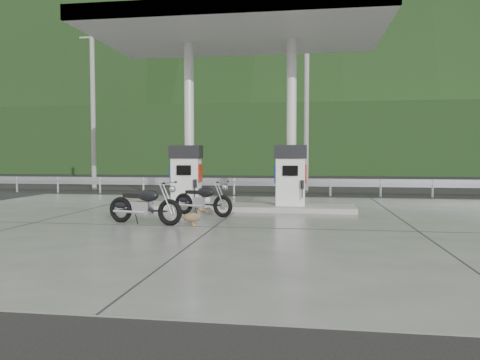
# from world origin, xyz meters

# --- Properties ---
(ground) EXTENTS (160.00, 160.00, 0.00)m
(ground) POSITION_xyz_m (0.00, 0.00, 0.00)
(ground) COLOR black
(ground) RESTS_ON ground
(forecourt_apron) EXTENTS (18.00, 14.00, 0.02)m
(forecourt_apron) POSITION_xyz_m (0.00, 0.00, 0.01)
(forecourt_apron) COLOR #63635E
(forecourt_apron) RESTS_ON ground
(pump_island) EXTENTS (7.00, 1.40, 0.15)m
(pump_island) POSITION_xyz_m (0.00, 2.50, 0.10)
(pump_island) COLOR #A19D96
(pump_island) RESTS_ON forecourt_apron
(gas_pump_left) EXTENTS (0.95, 0.55, 1.80)m
(gas_pump_left) POSITION_xyz_m (-1.60, 2.50, 1.07)
(gas_pump_left) COLOR white
(gas_pump_left) RESTS_ON pump_island
(gas_pump_right) EXTENTS (0.95, 0.55, 1.80)m
(gas_pump_right) POSITION_xyz_m (1.60, 2.50, 1.07)
(gas_pump_right) COLOR white
(gas_pump_right) RESTS_ON pump_island
(canopy_column_left) EXTENTS (0.30, 0.30, 5.00)m
(canopy_column_left) POSITION_xyz_m (-1.60, 2.90, 2.67)
(canopy_column_left) COLOR silver
(canopy_column_left) RESTS_ON pump_island
(canopy_column_right) EXTENTS (0.30, 0.30, 5.00)m
(canopy_column_right) POSITION_xyz_m (1.60, 2.90, 2.67)
(canopy_column_right) COLOR silver
(canopy_column_right) RESTS_ON pump_island
(canopy_roof) EXTENTS (8.50, 5.00, 0.40)m
(canopy_roof) POSITION_xyz_m (0.00, 2.50, 5.37)
(canopy_roof) COLOR beige
(canopy_roof) RESTS_ON canopy_column_left
(guardrail) EXTENTS (26.00, 0.16, 1.42)m
(guardrail) POSITION_xyz_m (0.00, 8.00, 0.71)
(guardrail) COLOR #A9ACB2
(guardrail) RESTS_ON ground
(road) EXTENTS (60.00, 7.00, 0.01)m
(road) POSITION_xyz_m (0.00, 11.50, 0.00)
(road) COLOR black
(road) RESTS_ON ground
(utility_pole_a) EXTENTS (0.22, 0.22, 8.00)m
(utility_pole_a) POSITION_xyz_m (-8.00, 9.50, 4.00)
(utility_pole_a) COLOR gray
(utility_pole_a) RESTS_ON ground
(utility_pole_b) EXTENTS (0.22, 0.22, 8.00)m
(utility_pole_b) POSITION_xyz_m (2.00, 9.50, 4.00)
(utility_pole_b) COLOR gray
(utility_pole_b) RESTS_ON ground
(tree_band) EXTENTS (80.00, 6.00, 6.00)m
(tree_band) POSITION_xyz_m (0.00, 30.00, 3.00)
(tree_band) COLOR black
(tree_band) RESTS_ON ground
(forested_hills) EXTENTS (100.00, 40.00, 140.00)m
(forested_hills) POSITION_xyz_m (0.00, 60.00, 0.00)
(forested_hills) COLOR black
(forested_hills) RESTS_ON ground
(motorcycle_left) EXTENTS (1.98, 1.03, 0.89)m
(motorcycle_left) POSITION_xyz_m (-1.76, -0.75, 0.47)
(motorcycle_left) COLOR black
(motorcycle_left) RESTS_ON forecourt_apron
(motorcycle_right) EXTENTS (1.86, 1.20, 0.84)m
(motorcycle_right) POSITION_xyz_m (-0.73, 0.98, 0.44)
(motorcycle_right) COLOR black
(motorcycle_right) RESTS_ON forecourt_apron
(duck) EXTENTS (0.53, 0.32, 0.37)m
(duck) POSITION_xyz_m (-0.56, -0.85, 0.21)
(duck) COLOR brown
(duck) RESTS_ON forecourt_apron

